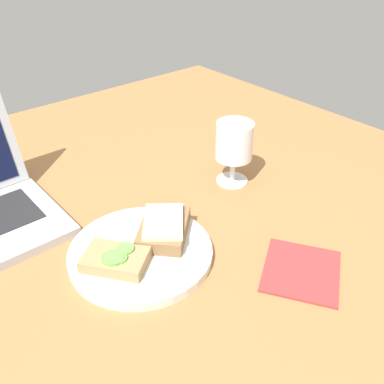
# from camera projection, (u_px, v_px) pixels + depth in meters

# --- Properties ---
(wooden_table) EXTENTS (1.40, 1.40, 0.03)m
(wooden_table) POSITION_uv_depth(u_px,v_px,m) (160.00, 244.00, 0.75)
(wooden_table) COLOR #9E6B3D
(wooden_table) RESTS_ON ground
(plate) EXTENTS (0.24, 0.24, 0.02)m
(plate) POSITION_uv_depth(u_px,v_px,m) (141.00, 253.00, 0.70)
(plate) COLOR silver
(plate) RESTS_ON wooden_table
(sandwich_with_cheese) EXTENTS (0.13, 0.13, 0.03)m
(sandwich_with_cheese) POSITION_uv_depth(u_px,v_px,m) (162.00, 228.00, 0.72)
(sandwich_with_cheese) COLOR brown
(sandwich_with_cheese) RESTS_ON plate
(sandwich_with_cucumber) EXTENTS (0.11, 0.12, 0.02)m
(sandwich_with_cucumber) POSITION_uv_depth(u_px,v_px,m) (116.00, 259.00, 0.66)
(sandwich_with_cucumber) COLOR #A88456
(sandwich_with_cucumber) RESTS_ON plate
(wine_glass) EXTENTS (0.08, 0.08, 0.13)m
(wine_glass) POSITION_uv_depth(u_px,v_px,m) (234.00, 144.00, 0.85)
(wine_glass) COLOR white
(wine_glass) RESTS_ON wooden_table
(napkin) EXTENTS (0.17, 0.17, 0.00)m
(napkin) POSITION_uv_depth(u_px,v_px,m) (301.00, 271.00, 0.67)
(napkin) COLOR #B23333
(napkin) RESTS_ON wooden_table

